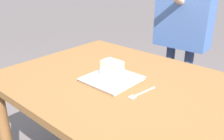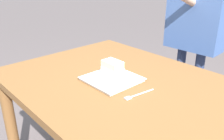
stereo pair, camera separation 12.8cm
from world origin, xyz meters
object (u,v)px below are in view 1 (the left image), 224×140
at_px(cake_slice, 112,69).
at_px(diner_person, 184,15).
at_px(dessert_plate, 112,79).
at_px(dessert_fork, 141,93).
at_px(patio_table, 128,101).

height_order(cake_slice, diner_person, diner_person).
xyz_separation_m(dessert_plate, dessert_fork, (0.20, -0.02, -0.00)).
bearing_deg(patio_table, dessert_fork, -23.59).
relative_size(dessert_plate, dessert_fork, 1.52).
bearing_deg(dessert_fork, dessert_plate, 173.99).
relative_size(patio_table, cake_slice, 12.76).
distance_m(patio_table, dessert_fork, 0.17).
height_order(dessert_plate, cake_slice, cake_slice).
bearing_deg(dessert_plate, cake_slice, 128.50).
relative_size(patio_table, dessert_fork, 8.00).
relative_size(patio_table, diner_person, 0.91).
bearing_deg(dessert_plate, diner_person, 92.90).
distance_m(dessert_fork, diner_person, 0.94).
distance_m(dessert_plate, cake_slice, 0.05).
distance_m(cake_slice, dessert_fork, 0.22).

